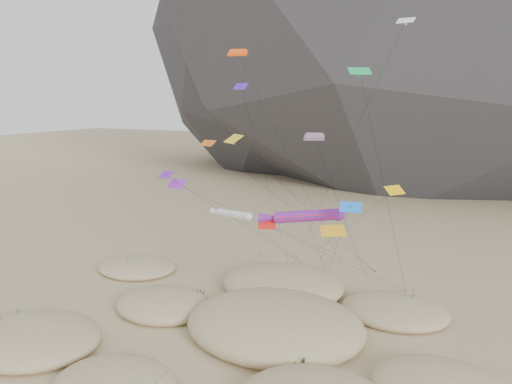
# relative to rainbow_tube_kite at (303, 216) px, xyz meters

# --- Properties ---
(ground) EXTENTS (500.00, 500.00, 0.00)m
(ground) POSITION_rel_rainbow_tube_kite_xyz_m (-3.90, -8.84, -10.84)
(ground) COLOR #CCB789
(ground) RESTS_ON ground
(dunes) EXTENTS (50.16, 35.18, 4.48)m
(dunes) POSITION_rel_rainbow_tube_kite_xyz_m (-3.80, -5.15, -10.07)
(dunes) COLOR #CCB789
(dunes) RESTS_ON ground
(dune_grass) EXTENTS (41.20, 30.77, 1.53)m
(dune_grass) POSITION_rel_rainbow_tube_kite_xyz_m (-4.72, -5.47, -9.99)
(dune_grass) COLOR black
(dune_grass) RESTS_ON ground
(kite_stakes) EXTENTS (22.24, 5.21, 0.30)m
(kite_stakes) POSITION_rel_rainbow_tube_kite_xyz_m (-1.85, 14.24, -10.69)
(kite_stakes) COLOR #3F2D1E
(kite_stakes) RESTS_ON ground
(rainbow_tube_kite) EXTENTS (8.47, 16.01, 11.79)m
(rainbow_tube_kite) POSITION_rel_rainbow_tube_kite_xyz_m (0.00, 0.00, 0.00)
(rainbow_tube_kite) COLOR red
(rainbow_tube_kite) RESTS_ON ground
(white_tube_kite) EXTENTS (8.22, 15.93, 10.87)m
(white_tube_kite) POSITION_rel_rainbow_tube_kite_xyz_m (-8.18, 0.11, -0.64)
(white_tube_kite) COLOR silver
(white_tube_kite) RESTS_ON ground
(orange_parafoil) EXTENTS (11.06, 12.12, 27.96)m
(orange_parafoil) POSITION_rel_rainbow_tube_kite_xyz_m (-10.83, 7.26, 16.23)
(orange_parafoil) COLOR #FF4E0D
(orange_parafoil) RESTS_ON ground
(multi_parafoil) EXTENTS (3.66, 14.51, 19.06)m
(multi_parafoil) POSITION_rel_rainbow_tube_kite_xyz_m (0.63, 1.25, 7.52)
(multi_parafoil) COLOR red
(multi_parafoil) RESTS_ON ground
(delta_kites) EXTENTS (28.94, 19.19, 30.12)m
(delta_kites) POSITION_rel_rainbow_tube_kite_xyz_m (-3.78, 2.57, 4.86)
(delta_kites) COLOR yellow
(delta_kites) RESTS_ON ground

